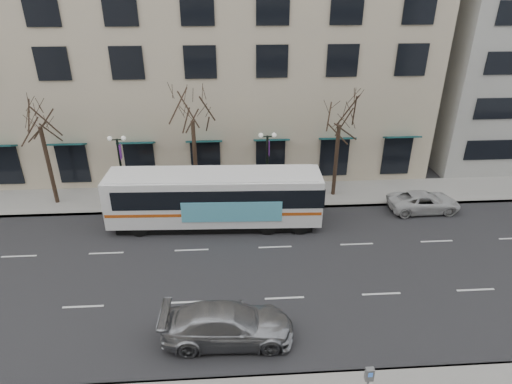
{
  "coord_description": "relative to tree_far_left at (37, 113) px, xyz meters",
  "views": [
    {
      "loc": [
        2.48,
        -19.11,
        14.5
      ],
      "look_at": [
        3.82,
        1.8,
        4.0
      ],
      "focal_mm": 30.0,
      "sensor_mm": 36.0,
      "label": 1
    }
  ],
  "objects": [
    {
      "name": "ground",
      "position": [
        10.0,
        -8.8,
        -6.7
      ],
      "size": [
        160.0,
        160.0,
        0.0
      ],
      "primitive_type": "plane",
      "color": "black",
      "rests_on": "ground"
    },
    {
      "name": "pay_station",
      "position": [
        17.4,
        -17.06,
        -5.48
      ],
      "size": [
        0.32,
        0.22,
        1.47
      ],
      "rotation": [
        0.0,
        0.0,
        0.01
      ],
      "color": "slate",
      "rests_on": "sidewalk_near"
    },
    {
      "name": "building_hotel",
      "position": [
        8.0,
        12.2,
        5.3
      ],
      "size": [
        40.0,
        20.0,
        24.0
      ],
      "primitive_type": "cube",
      "color": "#C0B192",
      "rests_on": "ground"
    },
    {
      "name": "tree_far_right",
      "position": [
        20.0,
        0.0,
        -0.28
      ],
      "size": [
        3.6,
        3.6,
        8.06
      ],
      "color": "black",
      "rests_on": "ground"
    },
    {
      "name": "silver_car",
      "position": [
        12.14,
        -13.63,
        -5.85
      ],
      "size": [
        5.9,
        2.53,
        1.69
      ],
      "primitive_type": "imported",
      "rotation": [
        0.0,
        0.0,
        1.54
      ],
      "color": "#96979D",
      "rests_on": "ground"
    },
    {
      "name": "lamp_post_left",
      "position": [
        5.01,
        -0.6,
        -3.75
      ],
      "size": [
        1.22,
        0.45,
        5.21
      ],
      "color": "black",
      "rests_on": "ground"
    },
    {
      "name": "sidewalk_far",
      "position": [
        15.0,
        0.2,
        -6.62
      ],
      "size": [
        80.0,
        4.0,
        0.15
      ],
      "primitive_type": "cube",
      "color": "gray",
      "rests_on": "ground"
    },
    {
      "name": "lamp_post_right",
      "position": [
        15.01,
        -0.6,
        -3.75
      ],
      "size": [
        1.22,
        0.45,
        5.21
      ],
      "color": "black",
      "rests_on": "ground"
    },
    {
      "name": "white_pickup",
      "position": [
        25.73,
        -2.6,
        -6.02
      ],
      "size": [
        4.91,
        2.34,
        1.35
      ],
      "primitive_type": "imported",
      "rotation": [
        0.0,
        0.0,
        1.59
      ],
      "color": "#B9B9B9",
      "rests_on": "ground"
    },
    {
      "name": "city_bus",
      "position": [
        11.49,
        -3.59,
        -4.7
      ],
      "size": [
        13.6,
        3.45,
        3.66
      ],
      "rotation": [
        0.0,
        0.0,
        -0.04
      ],
      "color": "white",
      "rests_on": "ground"
    },
    {
      "name": "tree_far_mid",
      "position": [
        10.0,
        0.0,
        0.21
      ],
      "size": [
        3.6,
        3.6,
        8.55
      ],
      "color": "black",
      "rests_on": "ground"
    },
    {
      "name": "tree_far_left",
      "position": [
        0.0,
        0.0,
        0.0
      ],
      "size": [
        3.6,
        3.6,
        8.34
      ],
      "color": "black",
      "rests_on": "ground"
    }
  ]
}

